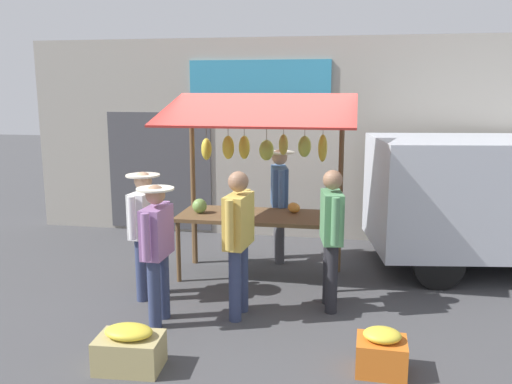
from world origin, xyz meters
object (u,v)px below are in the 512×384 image
(vendor_with_sunhat, at_px, (279,195))
(shopper_in_striped_shirt, at_px, (331,230))
(market_stall, at_px, (259,165))
(produce_crate_side, at_px, (381,352))
(produce_crate_near, at_px, (129,349))
(shopper_with_ponytail, at_px, (145,225))
(shopper_with_shopping_bag, at_px, (157,244))
(shopper_in_grey_tee, at_px, (239,233))

(vendor_with_sunhat, height_order, shopper_in_striped_shirt, vendor_with_sunhat)
(market_stall, xyz_separation_m, produce_crate_side, (-1.55, 2.37, -1.36))
(shopper_in_striped_shirt, distance_m, produce_crate_near, 2.60)
(vendor_with_sunhat, height_order, shopper_with_ponytail, vendor_with_sunhat)
(vendor_with_sunhat, height_order, produce_crate_side, vendor_with_sunhat)
(shopper_with_ponytail, relative_size, produce_crate_side, 3.40)
(shopper_with_ponytail, distance_m, produce_crate_side, 3.18)
(shopper_with_shopping_bag, bearing_deg, shopper_in_striped_shirt, -66.23)
(produce_crate_near, bearing_deg, shopper_with_ponytail, -73.58)
(market_stall, height_order, vendor_with_sunhat, market_stall)
(vendor_with_sunhat, bearing_deg, market_stall, -27.36)
(produce_crate_near, bearing_deg, market_stall, -105.21)
(shopper_with_shopping_bag, relative_size, produce_crate_side, 3.36)
(market_stall, bearing_deg, produce_crate_side, 123.29)
(vendor_with_sunhat, relative_size, shopper_with_shopping_bag, 1.08)
(shopper_in_grey_tee, distance_m, shopper_in_striped_shirt, 1.09)
(vendor_with_sunhat, xyz_separation_m, shopper_with_shopping_bag, (1.00, 2.41, -0.09))
(vendor_with_sunhat, xyz_separation_m, shopper_in_grey_tee, (0.17, 2.08, -0.03))
(vendor_with_sunhat, xyz_separation_m, shopper_in_striped_shirt, (-0.84, 1.67, -0.04))
(shopper_in_striped_shirt, bearing_deg, market_stall, 37.01)
(shopper_with_ponytail, xyz_separation_m, shopper_in_striped_shirt, (-2.26, -0.06, 0.03))
(shopper_in_grey_tee, distance_m, shopper_with_ponytail, 1.30)
(shopper_in_grey_tee, bearing_deg, shopper_in_striped_shirt, -61.99)
(market_stall, distance_m, vendor_with_sunhat, 0.90)
(vendor_with_sunhat, relative_size, shopper_in_grey_tee, 1.01)
(shopper_with_ponytail, xyz_separation_m, produce_crate_side, (-2.79, 1.34, -0.73))
(shopper_with_shopping_bag, bearing_deg, market_stall, -23.78)
(shopper_with_shopping_bag, height_order, shopper_in_striped_shirt, shopper_in_striped_shirt)
(market_stall, distance_m, shopper_with_ponytail, 1.73)
(shopper_in_grey_tee, relative_size, shopper_with_ponytail, 1.06)
(shopper_in_grey_tee, distance_m, produce_crate_near, 1.72)
(produce_crate_near, bearing_deg, shopper_with_shopping_bag, -85.41)
(shopper_with_shopping_bag, bearing_deg, vendor_with_sunhat, -20.80)
(market_stall, bearing_deg, shopper_in_grey_tee, 90.43)
(shopper_with_shopping_bag, bearing_deg, shopper_with_ponytail, 32.91)
(shopper_with_shopping_bag, height_order, produce_crate_side, shopper_with_shopping_bag)
(shopper_in_grey_tee, height_order, shopper_with_ponytail, shopper_in_grey_tee)
(market_stall, distance_m, produce_crate_side, 3.14)
(shopper_in_striped_shirt, xyz_separation_m, produce_crate_side, (-0.53, 1.39, -0.77))
(produce_crate_near, height_order, produce_crate_side, produce_crate_near)
(shopper_in_grey_tee, height_order, produce_crate_side, shopper_in_grey_tee)
(vendor_with_sunhat, bearing_deg, produce_crate_side, 11.39)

